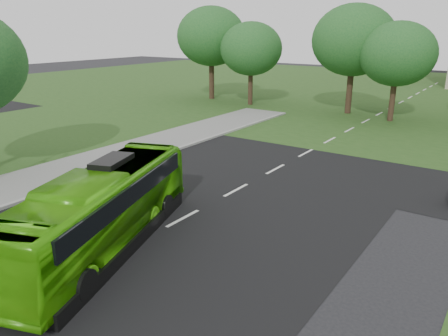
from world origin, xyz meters
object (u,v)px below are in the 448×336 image
at_px(tree_park_b, 354,40).
at_px(tree_park_f, 211,36).
at_px(tree_park_a, 251,49).
at_px(tree_park_c, 398,54).
at_px(bus, 101,210).

relative_size(tree_park_b, tree_park_f, 0.98).
relative_size(tree_park_a, tree_park_f, 0.83).
distance_m(tree_park_c, bus, 29.12).
xyz_separation_m(tree_park_a, bus, (11.60, -29.08, -4.12)).
bearing_deg(tree_park_a, tree_park_b, 5.84).
bearing_deg(tree_park_b, tree_park_c, -18.18).
bearing_deg(tree_park_b, bus, -86.75).
bearing_deg(bus, tree_park_a, 92.30).
distance_m(tree_park_b, tree_park_f, 15.45).
relative_size(tree_park_f, bus, 0.97).
bearing_deg(tree_park_c, tree_park_a, 178.56).
xyz_separation_m(tree_park_a, tree_park_c, (14.04, -0.35, -0.04)).
height_order(tree_park_a, bus, tree_park_a).
xyz_separation_m(tree_park_a, tree_park_b, (9.89, 1.01, 0.94)).
xyz_separation_m(tree_park_c, tree_park_f, (-19.61, 1.31, 1.15)).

